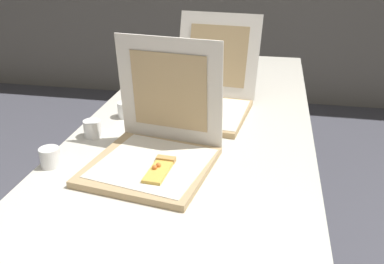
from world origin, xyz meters
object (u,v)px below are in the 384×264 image
Objects in this scene: cup_white_mid at (125,110)px; cup_white_near_left at (50,157)px; table at (195,138)px; pizza_box_middle at (206,99)px; cup_white_near_center at (92,129)px; pizza_box_front at (155,149)px.

cup_white_mid is 0.44m from cup_white_near_left.
table is at bearing 44.02° from cup_white_near_left.
cup_white_near_center is at bearing -131.46° from pizza_box_middle.
pizza_box_front is 6.58× the size of cup_white_near_left.
cup_white_near_left is at bearing -119.46° from pizza_box_middle.
cup_white_near_left is (-0.32, -0.08, -0.02)m from pizza_box_front.
pizza_box_middle reaches higher than cup_white_near_center.
pizza_box_middle reaches higher than cup_white_near_left.
cup_white_mid is (-0.22, 0.35, -0.02)m from pizza_box_front.
cup_white_near_left is (-0.04, -0.23, 0.00)m from cup_white_near_center.
cup_white_near_center is at bearing -156.79° from table.
cup_white_mid and cup_white_near_center have the same top height.
pizza_box_front is 0.32m from cup_white_near_center.
cup_white_near_left is at bearing -102.89° from cup_white_mid.
cup_white_mid is (-0.31, -0.13, -0.02)m from pizza_box_middle.
cup_white_near_left is (-0.41, -0.56, -0.02)m from pizza_box_middle.
pizza_box_middle reaches higher than cup_white_mid.
pizza_box_middle is 8.04× the size of cup_white_mid.
pizza_box_middle is 0.33m from cup_white_mid.
cup_white_near_left is at bearing -158.20° from pizza_box_front.
pizza_box_front is 0.42m from cup_white_mid.
cup_white_near_center is 0.23m from cup_white_near_left.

